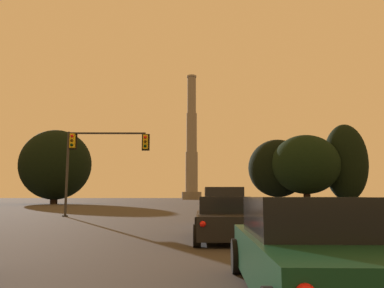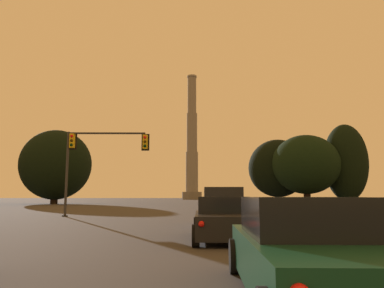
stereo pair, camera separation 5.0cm
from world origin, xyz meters
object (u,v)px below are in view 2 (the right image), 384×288
suv_right_lane_front (223,207)px  traffic_light_overhead_left (95,151)px  sedan_right_lane_second (222,219)px  smokestack (192,150)px  sedan_right_lane_third (309,252)px

suv_right_lane_front → traffic_light_overhead_left: traffic_light_overhead_left is taller
sedan_right_lane_second → smokestack: (0.63, 145.27, 20.38)m
sedan_right_lane_second → sedan_right_lane_third: bearing=-84.2°
sedan_right_lane_third → traffic_light_overhead_left: traffic_light_overhead_left is taller
sedan_right_lane_second → traffic_light_overhead_left: 16.90m
sedan_right_lane_second → suv_right_lane_front: suv_right_lane_front is taller
smokestack → traffic_light_overhead_left: bearing=-93.8°
suv_right_lane_front → traffic_light_overhead_left: 12.82m
sedan_right_lane_third → traffic_light_overhead_left: 23.76m
sedan_right_lane_third → sedan_right_lane_second: 7.48m
suv_right_lane_front → smokestack: 141.19m
suv_right_lane_front → smokestack: size_ratio=0.09×
sedan_right_lane_third → smokestack: 154.09m
sedan_right_lane_third → suv_right_lane_front: bearing=92.6°
sedan_right_lane_second → smokestack: size_ratio=0.09×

